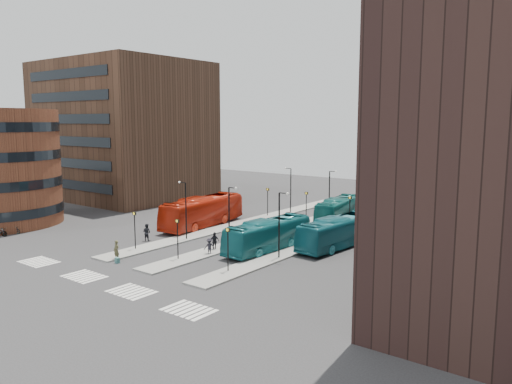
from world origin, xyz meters
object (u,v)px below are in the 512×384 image
Objects in this scene: teal_bus_a at (268,235)px; commuter_c at (209,246)px; teal_bus_b at (338,209)px; commuter_a at (147,232)px; suitcase at (117,260)px; commuter_b at (214,241)px; bicycle_far at (15,230)px; red_bus at (203,211)px; teal_bus_c at (338,232)px; bicycle_mid at (0,232)px; traveller at (116,250)px; teal_bus_d at (416,199)px; bicycle_near at (1,232)px.

teal_bus_a is 5.94m from commuter_c.
teal_bus_b is 5.81× the size of commuter_a.
commuter_a reaches higher than suitcase.
commuter_b is 24.33m from bicycle_far.
bicycle_far is at bearing -140.39° from teal_bus_b.
red_bus is 8.05× the size of commuter_c.
teal_bus_b is 13.58m from teal_bus_c.
teal_bus_c is 36.80m from bicycle_mid.
bicycle_far is at bearing -21.09° from bicycle_mid.
teal_bus_a is at bearing -35.60° from commuter_b.
traveller is 1.11× the size of bicycle_mid.
suitcase is at bearing -105.81° from bicycle_far.
teal_bus_d is at bearing -50.74° from bicycle_far.
commuter_a is at bearing -59.43° from commuter_c.
suitcase is 16.98m from red_bus.
commuter_b is 24.87m from bicycle_near.
teal_bus_d is at bearing -56.03° from bicycle_mid.
bicycle_mid is 1.65m from bicycle_far.
teal_bus_d is 7.30× the size of bicycle_mid.
bicycle_near is at bearing -119.45° from teal_bus_d.
teal_bus_c is at bearing -165.16° from commuter_a.
bicycle_far is at bearing -43.02° from commuter_c.
commuter_a reaches higher than traveller.
red_bus is 7.07× the size of commuter_b.
teal_bus_b is at bearing 42.19° from red_bus.
bicycle_mid is (-25.43, -30.36, -0.99)m from teal_bus_b.
traveller is 18.10m from bicycle_far.
bicycle_near is 0.17m from bicycle_mid.
bicycle_mid is at bearing 127.62° from commuter_b.
red_bus reaches higher than suitcase.
red_bus is at bearing 163.36° from teal_bus_a.
teal_bus_b is at bearing -105.48° from teal_bus_d.
red_bus is at bearing 106.59° from traveller.
commuter_a is 1.14× the size of commuter_c.
traveller is 1.00× the size of commuter_a.
bicycle_mid is (-31.86, -18.40, -1.07)m from teal_bus_c.
teal_bus_c reaches higher than suitcase.
suitcase is at bearing -79.64° from red_bus.
bicycle_far reaches higher than suitcase.
teal_bus_b is 38.37m from bicycle_far.
teal_bus_b is 0.95× the size of teal_bus_c.
teal_bus_a is 6.03× the size of commuter_a.
red_bus reaches higher than teal_bus_c.
teal_bus_d reaches higher than commuter_a.
bicycle_near is (-14.51, -8.28, -0.47)m from commuter_a.
teal_bus_a is at bearing -128.63° from teal_bus_c.
teal_bus_a is at bearing 62.14° from suitcase.
traveller reaches higher than commuter_c.
commuter_c is (9.49, -9.11, -1.00)m from red_bus.
suitcase is 8.45m from commuter_a.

